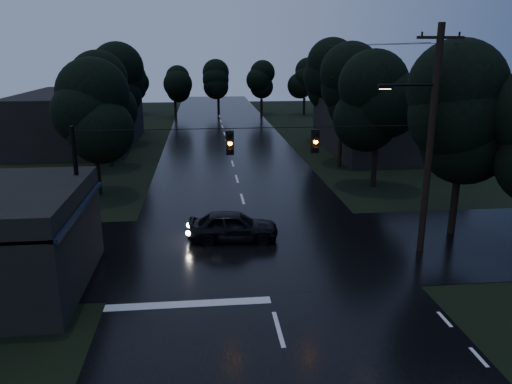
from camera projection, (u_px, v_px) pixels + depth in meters
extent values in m
cube|color=black|center=(233.00, 164.00, 40.40)|extent=(12.00, 120.00, 0.02)
cube|color=black|center=(256.00, 249.00, 23.20)|extent=(60.00, 9.00, 0.02)
cube|color=black|center=(80.00, 208.00, 18.74)|extent=(0.30, 7.00, 0.15)
cylinder|color=black|center=(57.00, 285.00, 16.32)|extent=(0.10, 0.10, 3.00)
cylinder|color=black|center=(94.00, 224.00, 22.05)|extent=(0.10, 0.10, 3.00)
cube|color=#FFBC66|center=(70.00, 240.00, 17.49)|extent=(0.06, 1.60, 0.50)
cube|color=#FFBC66|center=(87.00, 215.00, 20.07)|extent=(0.06, 1.20, 0.50)
cube|color=black|center=(384.00, 127.00, 45.04)|extent=(10.00, 14.00, 4.40)
cube|color=black|center=(80.00, 119.00, 47.85)|extent=(10.00, 16.00, 5.00)
cylinder|color=black|center=(430.00, 143.00, 21.63)|extent=(0.30, 0.30, 10.00)
cube|color=black|center=(441.00, 37.00, 20.41)|extent=(2.00, 0.12, 0.12)
cylinder|color=black|center=(411.00, 85.00, 20.82)|extent=(2.20, 0.10, 0.10)
cube|color=black|center=(385.00, 86.00, 20.73)|extent=(0.60, 0.25, 0.18)
cube|color=#FFB266|center=(385.00, 89.00, 20.75)|extent=(0.45, 0.18, 0.03)
cylinder|color=black|center=(341.00, 119.00, 38.30)|extent=(0.30, 0.30, 7.50)
cube|color=black|center=(343.00, 77.00, 37.43)|extent=(2.00, 0.12, 0.12)
cylinder|color=black|center=(79.00, 198.00, 20.65)|extent=(0.18, 0.18, 6.00)
cylinder|color=black|center=(259.00, 128.00, 20.64)|extent=(15.00, 0.03, 0.03)
cube|color=black|center=(230.00, 143.00, 20.69)|extent=(0.32, 0.25, 1.00)
sphere|color=orange|center=(230.00, 143.00, 20.54)|extent=(0.18, 0.18, 0.18)
cube|color=black|center=(315.00, 141.00, 21.05)|extent=(0.32, 0.25, 1.00)
sphere|color=orange|center=(316.00, 142.00, 20.91)|extent=(0.18, 0.18, 0.18)
cylinder|color=black|center=(454.00, 207.00, 24.78)|extent=(0.36, 0.36, 2.80)
sphere|color=black|center=(461.00, 139.00, 23.85)|extent=(4.48, 4.48, 4.48)
sphere|color=black|center=(464.00, 114.00, 23.52)|extent=(4.48, 4.48, 4.48)
sphere|color=black|center=(467.00, 88.00, 23.19)|extent=(4.48, 4.48, 4.48)
cylinder|color=black|center=(98.00, 176.00, 31.50)|extent=(0.36, 0.36, 2.45)
sphere|color=black|center=(94.00, 129.00, 30.68)|extent=(3.92, 3.92, 3.92)
sphere|color=black|center=(92.00, 112.00, 30.39)|extent=(3.92, 3.92, 3.92)
sphere|color=black|center=(91.00, 95.00, 30.10)|extent=(3.92, 3.92, 3.92)
cylinder|color=black|center=(110.00, 150.00, 39.07)|extent=(0.36, 0.36, 2.62)
sphere|color=black|center=(107.00, 109.00, 38.19)|extent=(4.20, 4.20, 4.20)
sphere|color=black|center=(106.00, 95.00, 37.88)|extent=(4.20, 4.20, 4.20)
sphere|color=black|center=(104.00, 79.00, 37.57)|extent=(4.20, 4.20, 4.20)
cylinder|color=black|center=(122.00, 130.00, 48.54)|extent=(0.36, 0.36, 2.80)
sphere|color=black|center=(119.00, 94.00, 47.60)|extent=(4.48, 4.48, 4.48)
sphere|color=black|center=(118.00, 81.00, 47.27)|extent=(4.48, 4.48, 4.48)
sphere|color=black|center=(117.00, 68.00, 46.94)|extent=(4.48, 4.48, 4.48)
cylinder|color=black|center=(374.00, 168.00, 33.31)|extent=(0.36, 0.36, 2.62)
sphere|color=black|center=(377.00, 120.00, 32.43)|extent=(4.20, 4.20, 4.20)
sphere|color=black|center=(378.00, 103.00, 32.12)|extent=(4.20, 4.20, 4.20)
sphere|color=black|center=(380.00, 85.00, 31.81)|extent=(4.20, 4.20, 4.20)
cylinder|color=black|center=(349.00, 144.00, 40.99)|extent=(0.36, 0.36, 2.80)
sphere|color=black|center=(351.00, 103.00, 40.06)|extent=(4.48, 4.48, 4.48)
sphere|color=black|center=(352.00, 88.00, 39.73)|extent=(4.48, 4.48, 4.48)
sphere|color=black|center=(353.00, 72.00, 39.39)|extent=(4.48, 4.48, 4.48)
cylinder|color=black|center=(327.00, 126.00, 50.59)|extent=(0.36, 0.36, 2.97)
sphere|color=black|center=(328.00, 89.00, 49.59)|extent=(4.76, 4.76, 4.76)
sphere|color=black|center=(329.00, 76.00, 49.24)|extent=(4.76, 4.76, 4.76)
sphere|color=black|center=(329.00, 63.00, 48.89)|extent=(4.76, 4.76, 4.76)
imported|color=black|center=(233.00, 226.00, 24.06)|extent=(4.43, 2.01, 1.48)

